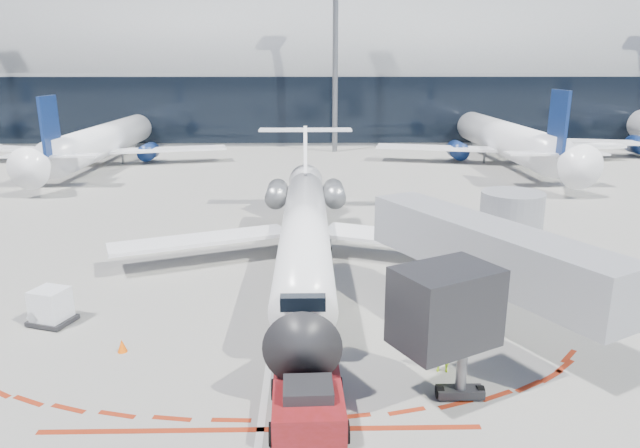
{
  "coord_description": "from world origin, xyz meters",
  "views": [
    {
      "loc": [
        1.57,
        -27.09,
        11.11
      ],
      "look_at": [
        2.14,
        1.55,
        3.08
      ],
      "focal_mm": 32.0,
      "sensor_mm": 36.0,
      "label": 1
    }
  ],
  "objects_px": {
    "regional_jet": "(305,225)",
    "ramp_worker": "(443,350)",
    "pushback_tug": "(308,402)",
    "uld_container": "(51,307)"
  },
  "relations": [
    {
      "from": "uld_container",
      "to": "pushback_tug",
      "type": "bearing_deg",
      "value": -14.44
    },
    {
      "from": "ramp_worker",
      "to": "regional_jet",
      "type": "bearing_deg",
      "value": -62.32
    },
    {
      "from": "pushback_tug",
      "to": "ramp_worker",
      "type": "relative_size",
      "value": 3.31
    },
    {
      "from": "regional_jet",
      "to": "ramp_worker",
      "type": "bearing_deg",
      "value": -66.77
    },
    {
      "from": "pushback_tug",
      "to": "uld_container",
      "type": "distance_m",
      "value": 13.52
    },
    {
      "from": "ramp_worker",
      "to": "pushback_tug",
      "type": "bearing_deg",
      "value": 34.54
    },
    {
      "from": "regional_jet",
      "to": "ramp_worker",
      "type": "xyz_separation_m",
      "value": [
        5.19,
        -12.09,
        -1.44
      ]
    },
    {
      "from": "ramp_worker",
      "to": "uld_container",
      "type": "height_order",
      "value": "ramp_worker"
    },
    {
      "from": "regional_jet",
      "to": "uld_container",
      "type": "xyz_separation_m",
      "value": [
        -11.19,
        -7.67,
        -1.5
      ]
    },
    {
      "from": "regional_jet",
      "to": "pushback_tug",
      "type": "relative_size",
      "value": 4.81
    }
  ]
}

